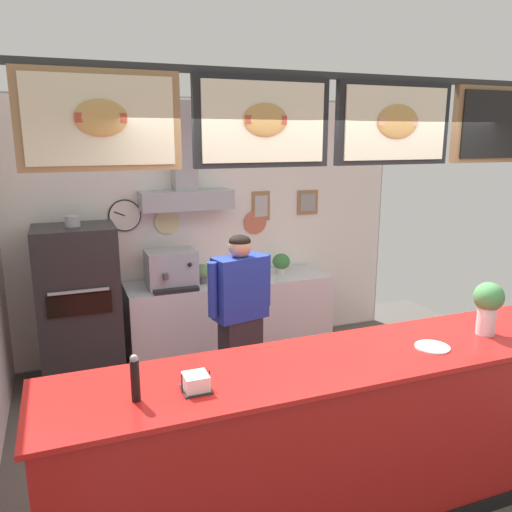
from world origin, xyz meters
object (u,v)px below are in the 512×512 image
(pizza_oven, at_px, (79,307))
(napkin_holder, at_px, (196,383))
(potted_oregano, at_px, (281,262))
(basil_vase, at_px, (488,305))
(espresso_machine, at_px, (171,269))
(condiment_plate, at_px, (432,347))
(pepper_grinder, at_px, (135,378))
(potted_basil, at_px, (202,272))
(shop_worker, at_px, (240,321))

(pizza_oven, relative_size, napkin_holder, 10.73)
(pizza_oven, relative_size, potted_oregano, 7.25)
(pizza_oven, relative_size, basil_vase, 4.64)
(pizza_oven, bearing_deg, potted_oregano, 3.53)
(espresso_machine, xyz_separation_m, condiment_plate, (1.12, -2.66, 0.03))
(basil_vase, relative_size, pepper_grinder, 1.44)
(espresso_machine, relative_size, pepper_grinder, 2.00)
(basil_vase, relative_size, condiment_plate, 1.68)
(basil_vase, xyz_separation_m, pepper_grinder, (-2.35, -0.06, -0.08))
(potted_oregano, bearing_deg, basil_vase, -82.55)
(condiment_plate, bearing_deg, pepper_grinder, 179.94)
(espresso_machine, height_order, basil_vase, basil_vase)
(potted_basil, xyz_separation_m, potted_oregano, (0.94, 0.06, 0.01))
(potted_oregano, relative_size, condiment_plate, 1.07)
(basil_vase, distance_m, condiment_plate, 0.54)
(espresso_machine, height_order, potted_basil, espresso_machine)
(basil_vase, bearing_deg, condiment_plate, -172.65)
(pepper_grinder, bearing_deg, basil_vase, 1.51)
(potted_basil, bearing_deg, shop_worker, -89.40)
(shop_worker, distance_m, napkin_holder, 1.68)
(pizza_oven, distance_m, basil_vase, 3.61)
(potted_basil, distance_m, potted_oregano, 0.94)
(potted_basil, relative_size, potted_oregano, 0.89)
(pizza_oven, distance_m, espresso_machine, 0.97)
(pizza_oven, distance_m, shop_worker, 1.68)
(basil_vase, xyz_separation_m, napkin_holder, (-2.04, -0.07, -0.16))
(pizza_oven, height_order, potted_oregano, pizza_oven)
(pizza_oven, xyz_separation_m, shop_worker, (1.27, -1.10, 0.07))
(espresso_machine, bearing_deg, condiment_plate, -67.13)
(shop_worker, xyz_separation_m, potted_basil, (-0.01, 1.18, 0.14))
(shop_worker, height_order, potted_oregano, shop_worker)
(espresso_machine, relative_size, napkin_holder, 3.20)
(potted_basil, height_order, pepper_grinder, pepper_grinder)
(shop_worker, height_order, napkin_holder, shop_worker)
(shop_worker, height_order, pepper_grinder, shop_worker)
(potted_basil, bearing_deg, potted_oregano, 3.52)
(potted_oregano, xyz_separation_m, basil_vase, (0.35, -2.65, 0.28))
(pizza_oven, distance_m, potted_oregano, 2.21)
(shop_worker, xyz_separation_m, basil_vase, (1.27, -1.41, 0.43))
(pepper_grinder, bearing_deg, condiment_plate, -0.06)
(shop_worker, bearing_deg, condiment_plate, 105.23)
(basil_vase, relative_size, napkin_holder, 2.31)
(espresso_machine, distance_m, pepper_grinder, 2.76)
(shop_worker, xyz_separation_m, espresso_machine, (-0.34, 1.18, 0.20))
(pizza_oven, xyz_separation_m, condiment_plate, (2.05, -2.58, 0.30))
(potted_oregano, bearing_deg, napkin_holder, -121.92)
(potted_oregano, distance_m, pepper_grinder, 3.38)
(basil_vase, bearing_deg, pepper_grinder, -178.49)
(espresso_machine, relative_size, condiment_plate, 2.32)
(espresso_machine, distance_m, basil_vase, 3.06)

